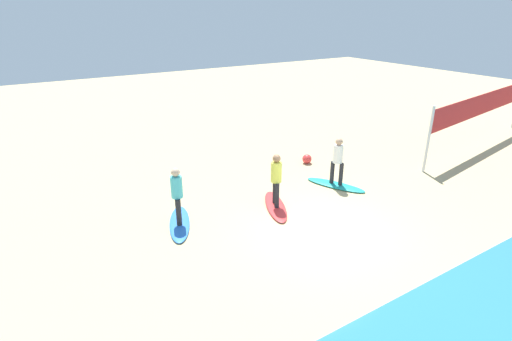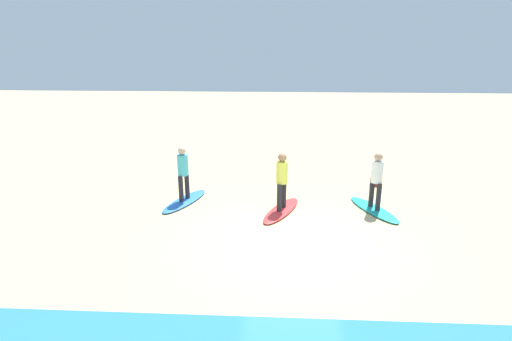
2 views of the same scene
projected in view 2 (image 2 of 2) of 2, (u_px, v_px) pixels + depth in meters
ground_plane at (294, 241)px, 10.10m from camera, size 60.00×60.00×0.00m
surfboard_teal at (374, 209)px, 11.89m from camera, size 1.38×2.14×0.09m
surfer_teal at (377, 177)px, 11.59m from camera, size 0.32×0.43×1.64m
surfboard_red at (281, 210)px, 11.82m from camera, size 1.35×2.15×0.09m
surfer_red at (282, 177)px, 11.52m from camera, size 0.32×0.43×1.64m
surfboard_blue at (185, 201)px, 12.51m from camera, size 1.30×2.16×0.09m
surfer_blue at (183, 170)px, 12.21m from camera, size 0.32×0.44×1.64m
beach_ball at (375, 180)px, 13.94m from camera, size 0.37×0.37×0.37m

